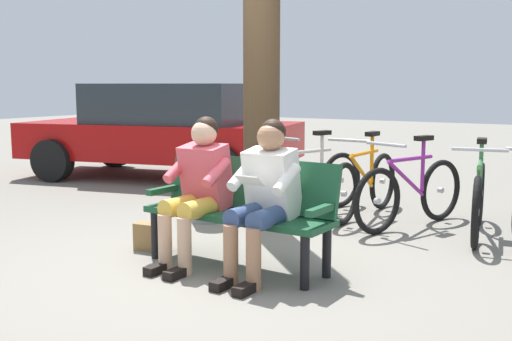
{
  "coord_description": "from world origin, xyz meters",
  "views": [
    {
      "loc": [
        -2.84,
        3.95,
        1.46
      ],
      "look_at": [
        -0.22,
        -0.35,
        0.75
      ],
      "focal_mm": 43.07,
      "sensor_mm": 36.0,
      "label": 1
    }
  ],
  "objects": [
    {
      "name": "person_companion",
      "position": [
        0.11,
        0.02,
        0.66
      ],
      "size": [
        0.5,
        0.78,
        1.2
      ],
      "rotation": [
        0.0,
        0.0,
        -0.04
      ],
      "color": "#D84C59",
      "rests_on": "ground"
    },
    {
      "name": "litter_bin",
      "position": [
        0.97,
        -1.28,
        0.37
      ],
      "size": [
        0.35,
        0.35,
        0.73
      ],
      "color": "slate",
      "rests_on": "ground"
    },
    {
      "name": "parked_car",
      "position": [
        3.38,
        -3.49,
        0.77
      ],
      "size": [
        4.5,
        2.73,
        1.47
      ],
      "rotation": [
        0.0,
        0.0,
        0.23
      ],
      "color": "#A50C0C",
      "rests_on": "ground"
    },
    {
      "name": "bicycle_black",
      "position": [
        -1.64,
        -2.14,
        0.36
      ],
      "size": [
        0.48,
        1.67,
        0.94
      ],
      "rotation": [
        0.0,
        0.0,
        1.74
      ],
      "color": "black",
      "rests_on": "ground"
    },
    {
      "name": "ground_plane",
      "position": [
        0.0,
        0.0,
        0.0
      ],
      "size": [
        40.0,
        40.0,
        0.0
      ],
      "primitive_type": "plane",
      "color": "slate"
    },
    {
      "name": "bicycle_green",
      "position": [
        -0.97,
        -2.16,
        0.36
      ],
      "size": [
        0.7,
        1.59,
        0.94
      ],
      "rotation": [
        0.0,
        0.0,
        1.21
      ],
      "color": "black",
      "rests_on": "ground"
    },
    {
      "name": "bicycle_red",
      "position": [
        -0.37,
        -2.4,
        0.36
      ],
      "size": [
        0.48,
        1.68,
        0.94
      ],
      "rotation": [
        0.0,
        0.0,
        1.52
      ],
      "color": "black",
      "rests_on": "ground"
    },
    {
      "name": "handbag",
      "position": [
        0.71,
        -0.09,
        0.12
      ],
      "size": [
        0.31,
        0.17,
        0.24
      ],
      "primitive_type": "cube",
      "rotation": [
        0.0,
        0.0,
        0.11
      ],
      "color": "olive",
      "rests_on": "ground"
    },
    {
      "name": "bench",
      "position": [
        -0.22,
        -0.13,
        0.51
      ],
      "size": [
        1.62,
        0.54,
        0.87
      ],
      "rotation": [
        0.0,
        0.0,
        -0.04
      ],
      "color": "#194C2D",
      "rests_on": "ground"
    },
    {
      "name": "tree_trunk",
      "position": [
        0.38,
        -1.43,
        1.79
      ],
      "size": [
        0.37,
        0.37,
        3.58
      ],
      "primitive_type": "cylinder",
      "color": "#4C3823",
      "rests_on": "ground"
    },
    {
      "name": "bicycle_blue",
      "position": [
        0.22,
        -2.25,
        0.36
      ],
      "size": [
        0.67,
        1.61,
        0.94
      ],
      "rotation": [
        0.0,
        0.0,
        1.24
      ],
      "color": "black",
      "rests_on": "ground"
    },
    {
      "name": "person_reading",
      "position": [
        -0.53,
        0.05,
        0.66
      ],
      "size": [
        0.5,
        0.78,
        1.2
      ],
      "rotation": [
        0.0,
        0.0,
        -0.04
      ],
      "color": "white",
      "rests_on": "ground"
    }
  ]
}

